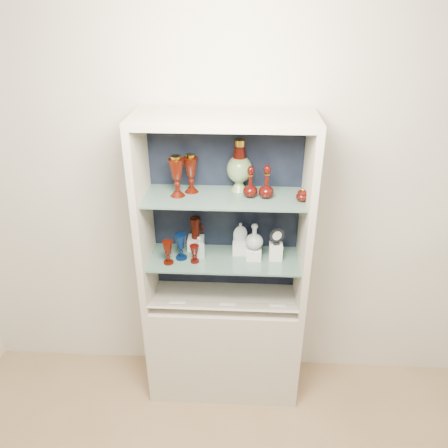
# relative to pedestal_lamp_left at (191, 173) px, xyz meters

# --- Properties ---
(wall_back) EXTENTS (3.50, 0.02, 2.80)m
(wall_back) POSITION_rel_pedestal_lamp_left_xyz_m (0.19, 0.14, -0.18)
(wall_back) COLOR beige
(wall_back) RESTS_ON ground
(cabinet_base) EXTENTS (1.00, 0.40, 0.75)m
(cabinet_base) POSITION_rel_pedestal_lamp_left_xyz_m (0.19, -0.08, -1.21)
(cabinet_base) COLOR beige
(cabinet_base) RESTS_ON ground
(cabinet_back_panel) EXTENTS (0.98, 0.02, 1.15)m
(cabinet_back_panel) POSITION_rel_pedestal_lamp_left_xyz_m (0.19, 0.11, -0.26)
(cabinet_back_panel) COLOR black
(cabinet_back_panel) RESTS_ON cabinet_base
(cabinet_side_left) EXTENTS (0.04, 0.40, 1.15)m
(cabinet_side_left) POSITION_rel_pedestal_lamp_left_xyz_m (-0.29, -0.08, -0.26)
(cabinet_side_left) COLOR beige
(cabinet_side_left) RESTS_ON cabinet_base
(cabinet_side_right) EXTENTS (0.04, 0.40, 1.15)m
(cabinet_side_right) POSITION_rel_pedestal_lamp_left_xyz_m (0.67, -0.08, -0.26)
(cabinet_side_right) COLOR beige
(cabinet_side_right) RESTS_ON cabinet_base
(cabinet_top_cap) EXTENTS (1.00, 0.40, 0.04)m
(cabinet_top_cap) POSITION_rel_pedestal_lamp_left_xyz_m (0.19, -0.08, 0.34)
(cabinet_top_cap) COLOR beige
(cabinet_top_cap) RESTS_ON cabinet_side_left
(shelf_lower) EXTENTS (0.92, 0.34, 0.01)m
(shelf_lower) POSITION_rel_pedestal_lamp_left_xyz_m (0.19, -0.06, -0.54)
(shelf_lower) COLOR slate
(shelf_lower) RESTS_ON cabinet_side_left
(shelf_upper) EXTENTS (0.92, 0.34, 0.01)m
(shelf_upper) POSITION_rel_pedestal_lamp_left_xyz_m (0.19, -0.06, -0.12)
(shelf_upper) COLOR slate
(shelf_upper) RESTS_ON cabinet_side_left
(label_ledge) EXTENTS (0.92, 0.17, 0.09)m
(label_ledge) POSITION_rel_pedestal_lamp_left_xyz_m (0.19, -0.19, -0.80)
(label_ledge) COLOR beige
(label_ledge) RESTS_ON cabinet_base
(label_card_0) EXTENTS (0.10, 0.06, 0.03)m
(label_card_0) POSITION_rel_pedestal_lamp_left_xyz_m (0.22, -0.19, -0.79)
(label_card_0) COLOR white
(label_card_0) RESTS_ON label_ledge
(label_card_1) EXTENTS (0.10, 0.06, 0.03)m
(label_card_1) POSITION_rel_pedestal_lamp_left_xyz_m (-0.09, -0.19, -0.79)
(label_card_1) COLOR white
(label_card_1) RESTS_ON label_ledge
(label_card_2) EXTENTS (0.10, 0.06, 0.03)m
(label_card_2) POSITION_rel_pedestal_lamp_left_xyz_m (0.53, -0.19, -0.79)
(label_card_2) COLOR white
(label_card_2) RESTS_ON label_ledge
(pedestal_lamp_left) EXTENTS (0.12, 0.12, 0.23)m
(pedestal_lamp_left) POSITION_rel_pedestal_lamp_left_xyz_m (0.00, 0.00, 0.00)
(pedestal_lamp_left) COLOR #440E04
(pedestal_lamp_left) RESTS_ON shelf_upper
(pedestal_lamp_right) EXTENTS (0.12, 0.12, 0.24)m
(pedestal_lamp_right) POSITION_rel_pedestal_lamp_left_xyz_m (-0.07, -0.06, 0.01)
(pedestal_lamp_right) COLOR #440E04
(pedestal_lamp_right) RESTS_ON shelf_upper
(enamel_urn) EXTENTS (0.19, 0.19, 0.30)m
(enamel_urn) POSITION_rel_pedestal_lamp_left_xyz_m (0.28, 0.05, 0.04)
(enamel_urn) COLOR #074922
(enamel_urn) RESTS_ON shelf_upper
(ruby_decanter_a) EXTENTS (0.11, 0.11, 0.22)m
(ruby_decanter_a) POSITION_rel_pedestal_lamp_left_xyz_m (0.43, -0.06, -0.00)
(ruby_decanter_a) COLOR #460D08
(ruby_decanter_a) RESTS_ON shelf_upper
(ruby_decanter_b) EXTENTS (0.10, 0.10, 0.20)m
(ruby_decanter_b) POSITION_rel_pedestal_lamp_left_xyz_m (0.34, -0.06, -0.02)
(ruby_decanter_b) COLOR #460D08
(ruby_decanter_b) RESTS_ON shelf_upper
(lidded_bowl) EXTENTS (0.08, 0.08, 0.08)m
(lidded_bowl) POSITION_rel_pedestal_lamp_left_xyz_m (0.63, -0.10, -0.07)
(lidded_bowl) COLOR #460D08
(lidded_bowl) RESTS_ON shelf_upper
(cobalt_goblet) EXTENTS (0.07, 0.07, 0.17)m
(cobalt_goblet) POSITION_rel_pedestal_lamp_left_xyz_m (-0.07, -0.07, -0.45)
(cobalt_goblet) COLOR #041741
(cobalt_goblet) RESTS_ON shelf_lower
(ruby_goblet_tall) EXTENTS (0.07, 0.07, 0.15)m
(ruby_goblet_tall) POSITION_rel_pedestal_lamp_left_xyz_m (-0.14, -0.13, -0.46)
(ruby_goblet_tall) COLOR #440E04
(ruby_goblet_tall) RESTS_ON shelf_lower
(ruby_goblet_small) EXTENTS (0.07, 0.07, 0.11)m
(ruby_goblet_small) POSITION_rel_pedestal_lamp_left_xyz_m (0.02, -0.11, -0.48)
(ruby_goblet_small) COLOR #460D08
(ruby_goblet_small) RESTS_ON shelf_lower
(riser_ruby_pitcher) EXTENTS (0.10, 0.10, 0.08)m
(riser_ruby_pitcher) POSITION_rel_pedestal_lamp_left_xyz_m (0.01, 0.05, -0.49)
(riser_ruby_pitcher) COLOR silver
(riser_ruby_pitcher) RESTS_ON shelf_lower
(ruby_pitcher) EXTENTS (0.12, 0.09, 0.14)m
(ruby_pitcher) POSITION_rel_pedestal_lamp_left_xyz_m (0.01, 0.05, -0.38)
(ruby_pitcher) COLOR #440E04
(ruby_pitcher) RESTS_ON riser_ruby_pitcher
(clear_square_bottle) EXTENTS (0.07, 0.07, 0.15)m
(clear_square_bottle) POSITION_rel_pedestal_lamp_left_xyz_m (0.04, -0.05, -0.46)
(clear_square_bottle) COLOR #95A4AC
(clear_square_bottle) RESTS_ON shelf_lower
(riser_flat_flask) EXTENTS (0.09, 0.09, 0.09)m
(riser_flat_flask) POSITION_rel_pedestal_lamp_left_xyz_m (0.29, 0.01, -0.49)
(riser_flat_flask) COLOR silver
(riser_flat_flask) RESTS_ON shelf_lower
(flat_flask) EXTENTS (0.09, 0.05, 0.12)m
(flat_flask) POSITION_rel_pedestal_lamp_left_xyz_m (0.29, 0.01, -0.38)
(flat_flask) COLOR silver
(flat_flask) RESTS_ON riser_flat_flask
(riser_clear_round_decanter) EXTENTS (0.09, 0.09, 0.07)m
(riser_clear_round_decanter) POSITION_rel_pedestal_lamp_left_xyz_m (0.38, -0.05, -0.50)
(riser_clear_round_decanter) COLOR silver
(riser_clear_round_decanter) RESTS_ON shelf_lower
(clear_round_decanter) EXTENTS (0.14, 0.14, 0.16)m
(clear_round_decanter) POSITION_rel_pedestal_lamp_left_xyz_m (0.38, -0.05, -0.38)
(clear_round_decanter) COLOR #95A4AC
(clear_round_decanter) RESTS_ON riser_clear_round_decanter
(riser_cameo_medallion) EXTENTS (0.08, 0.08, 0.10)m
(riser_cameo_medallion) POSITION_rel_pedestal_lamp_left_xyz_m (0.51, -0.04, -0.48)
(riser_cameo_medallion) COLOR silver
(riser_cameo_medallion) RESTS_ON shelf_lower
(cameo_medallion) EXTENTS (0.10, 0.07, 0.12)m
(cameo_medallion) POSITION_rel_pedestal_lamp_left_xyz_m (0.51, -0.04, -0.38)
(cameo_medallion) COLOR black
(cameo_medallion) RESTS_ON riser_cameo_medallion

